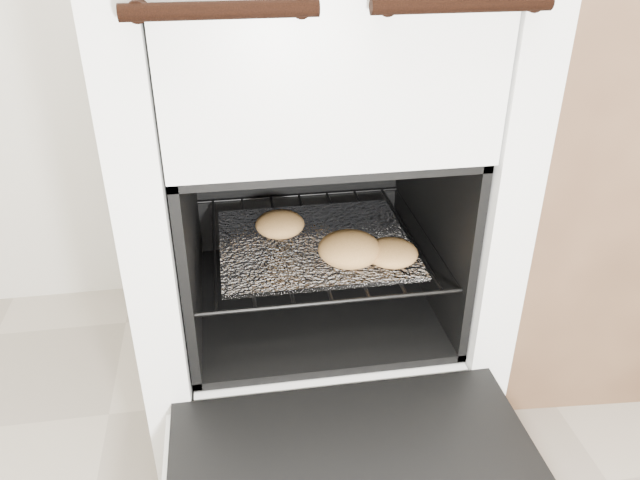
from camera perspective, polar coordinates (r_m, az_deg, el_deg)
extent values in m
cube|color=white|center=(1.31, -1.26, 6.33)|extent=(0.67, 0.71, 1.03)
cylinder|color=black|center=(0.83, -9.07, 20.03)|extent=(0.25, 0.02, 0.02)
cylinder|color=black|center=(0.89, 12.92, 20.28)|extent=(0.25, 0.02, 0.02)
cylinder|color=black|center=(1.27, -11.40, -0.91)|extent=(0.01, 0.47, 0.01)
cylinder|color=black|center=(1.33, 9.63, 0.73)|extent=(0.01, 0.47, 0.01)
cylinder|color=black|center=(1.09, 1.13, -5.70)|extent=(0.48, 0.01, 0.01)
cylinder|color=black|center=(1.48, -1.94, 4.09)|extent=(0.48, 0.01, 0.01)
cylinder|color=black|center=(1.27, -9.65, -0.77)|extent=(0.01, 0.45, 0.01)
cylinder|color=black|center=(1.27, -6.63, -0.54)|extent=(0.01, 0.45, 0.01)
cylinder|color=black|center=(1.27, -3.62, -0.30)|extent=(0.01, 0.45, 0.01)
cylinder|color=black|center=(1.28, -0.64, -0.07)|extent=(0.01, 0.45, 0.01)
cylinder|color=black|center=(1.29, 2.31, 0.16)|extent=(0.01, 0.45, 0.01)
cylinder|color=black|center=(1.30, 5.20, 0.39)|extent=(0.01, 0.45, 0.01)
cylinder|color=black|center=(1.32, 8.02, 0.61)|extent=(0.01, 0.45, 0.01)
cube|color=silver|center=(1.26, -0.49, -0.29)|extent=(0.38, 0.33, 0.01)
ellipsoid|color=tan|center=(1.17, 2.71, -0.82)|extent=(0.16, 0.16, 0.06)
ellipsoid|color=tan|center=(1.27, -3.69, 1.46)|extent=(0.12, 0.12, 0.05)
ellipsoid|color=tan|center=(1.18, 6.54, -1.15)|extent=(0.14, 0.14, 0.04)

